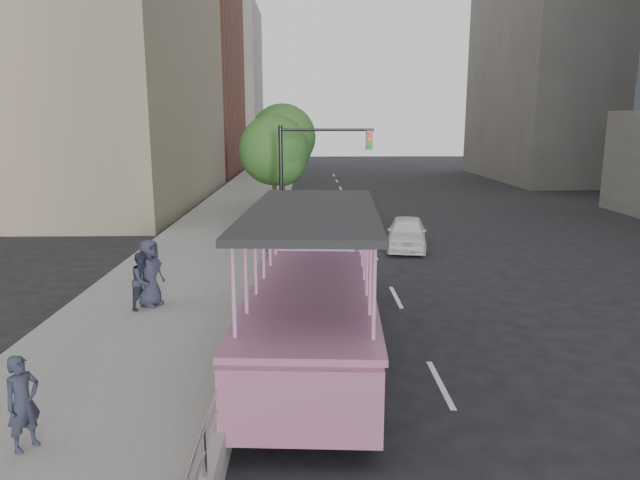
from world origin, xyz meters
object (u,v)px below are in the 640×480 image
pedestrian_near (23,403)px  street_tree_near (276,153)px  pedestrian_mid (143,280)px  parking_sign (285,216)px  street_tree_far (284,140)px  car (407,233)px  pedestrian_far (150,273)px  traffic_signal (308,164)px  duck_boat (316,289)px

pedestrian_near → street_tree_near: size_ratio=0.27×
pedestrian_near → pedestrian_mid: 6.88m
parking_sign → street_tree_far: size_ratio=0.38×
car → pedestrian_far: 12.09m
pedestrian_mid → traffic_signal: 11.51m
parking_sign → street_tree_near: (-0.64, 5.93, 2.25)m
street_tree_near → duck_boat: bearing=-83.5°
traffic_signal → street_tree_far: street_tree_far is taller
duck_boat → traffic_signal: size_ratio=2.06×
duck_boat → pedestrian_near: size_ratio=7.00×
pedestrian_near → traffic_signal: (4.43, 17.18, 2.43)m
pedestrian_mid → traffic_signal: traffic_signal is taller
street_tree_far → traffic_signal: bearing=-81.6°
car → pedestrian_near: pedestrian_near is taller
street_tree_far → street_tree_near: bearing=-91.9°
pedestrian_near → street_tree_far: (3.03, 26.61, 3.24)m
duck_boat → pedestrian_near: bearing=-131.5°
pedestrian_mid → street_tree_far: bearing=17.5°
car → pedestrian_near: bearing=-108.6°
car → street_tree_far: street_tree_far is taller
pedestrian_near → traffic_signal: 17.91m
duck_boat → pedestrian_mid: size_ratio=6.78×
parking_sign → street_tree_near: size_ratio=0.43×
duck_boat → car: (4.05, 10.43, -0.62)m
street_tree_far → pedestrian_mid: bearing=-99.0°
pedestrian_far → traffic_signal: (4.39, 10.05, 2.26)m
traffic_signal → street_tree_far: bearing=98.4°
car → pedestrian_mid: bearing=-124.5°
pedestrian_near → pedestrian_far: size_ratio=0.82×
pedestrian_mid → street_tree_near: 14.30m
pedestrian_near → pedestrian_far: bearing=30.6°
traffic_signal → street_tree_near: bearing=115.0°
pedestrian_near → pedestrian_mid: size_ratio=0.97×
parking_sign → street_tree_far: bearing=92.1°
car → street_tree_near: street_tree_near is taller
duck_boat → street_tree_far: (-1.56, 21.42, 3.00)m
pedestrian_mid → street_tree_far: (3.11, 19.74, 3.22)m
pedestrian_near → pedestrian_mid: (-0.08, 6.88, 0.02)m
traffic_signal → street_tree_near: 3.80m
street_tree_far → duck_boat: bearing=-85.8°
pedestrian_far → street_tree_far: (2.99, 19.48, 3.07)m
pedestrian_mid → street_tree_near: bearing=14.4°
pedestrian_mid → street_tree_far: size_ratio=0.25×
car → pedestrian_mid: 12.36m
pedestrian_near → traffic_signal: traffic_signal is taller
pedestrian_far → street_tree_near: street_tree_near is taller
street_tree_far → car: bearing=-63.0°
pedestrian_far → street_tree_near: 14.00m
car → street_tree_near: size_ratio=0.70×
pedestrian_near → street_tree_near: street_tree_near is taller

